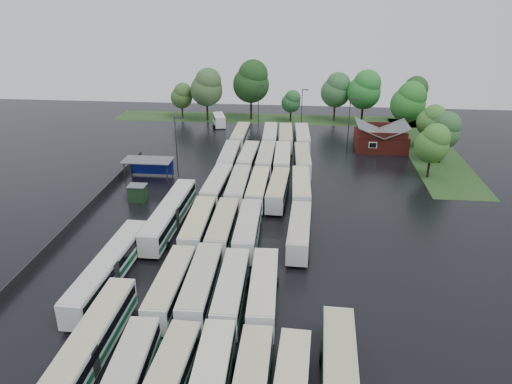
{
  "coord_description": "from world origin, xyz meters",
  "views": [
    {
      "loc": [
        8.72,
        -55.22,
        30.81
      ],
      "look_at": [
        2.0,
        12.0,
        2.5
      ],
      "focal_mm": 35.0,
      "sensor_mm": 36.0,
      "label": 1
    }
  ],
  "objects": [
    {
      "name": "bus_r1c2",
      "position": [
        1.94,
        -12.64,
        1.9
      ],
      "size": [
        2.88,
        12.46,
        3.46
      ],
      "rotation": [
        0.0,
        0.0,
        0.02
      ],
      "color": "silver",
      "rests_on": "ground"
    },
    {
      "name": "bus_r5c4",
      "position": [
        8.38,
        42.05,
        1.96
      ],
      "size": [
        3.34,
        12.94,
        3.57
      ],
      "rotation": [
        0.0,
        0.0,
        0.05
      ],
      "color": "silver",
      "rests_on": "ground"
    },
    {
      "name": "brick_building",
      "position": [
        24.0,
        42.77,
        1.87
      ],
      "size": [
        10.07,
        8.6,
        5.39
      ],
      "color": "maroon",
      "rests_on": "ground"
    },
    {
      "name": "bus_r2c2",
      "position": [
        2.06,
        0.86,
        1.94
      ],
      "size": [
        2.94,
        12.74,
        3.53
      ],
      "rotation": [
        0.0,
        0.0,
        0.02
      ],
      "color": "silver",
      "rests_on": "ground"
    },
    {
      "name": "tree_east_1",
      "position": [
        34.09,
        35.37,
        6.25
      ],
      "size": [
        5.87,
        5.87,
        9.72
      ],
      "color": "black",
      "rests_on": "ground"
    },
    {
      "name": "bus_r3c2",
      "position": [
        2.04,
        14.63,
        1.9
      ],
      "size": [
        2.73,
        12.44,
        3.46
      ],
      "rotation": [
        0.0,
        0.0,
        -0.01
      ],
      "color": "silver",
      "rests_on": "ground"
    },
    {
      "name": "bus_r2c4",
      "position": [
        8.59,
        1.16,
        1.9
      ],
      "size": [
        2.98,
        12.47,
        3.45
      ],
      "rotation": [
        0.0,
        0.0,
        -0.03
      ],
      "color": "silver",
      "rests_on": "ground"
    },
    {
      "name": "ground",
      "position": [
        0.0,
        0.0,
        0.0
      ],
      "size": [
        160.0,
        160.0,
        0.0
      ],
      "primitive_type": "plane",
      "color": "black",
      "rests_on": "ground"
    },
    {
      "name": "tree_north_4",
      "position": [
        15.96,
        64.53,
        7.53
      ],
      "size": [
        7.07,
        7.07,
        11.71
      ],
      "color": "#302118",
      "rests_on": "ground"
    },
    {
      "name": "tree_east_4",
      "position": [
        32.39,
        59.9,
        5.42
      ],
      "size": [
        5.09,
        5.09,
        8.43
      ],
      "color": "black",
      "rests_on": "ground"
    },
    {
      "name": "lamp_post_nw",
      "position": [
        -13.21,
        26.08,
        5.72
      ],
      "size": [
        1.52,
        0.3,
        9.84
      ],
      "color": "#2D2D30",
      "rests_on": "ground"
    },
    {
      "name": "bus_r5c3",
      "position": [
        5.0,
        42.25,
        1.92
      ],
      "size": [
        3.25,
        12.62,
        3.48
      ],
      "rotation": [
        0.0,
        0.0,
        0.05
      ],
      "color": "silver",
      "rests_on": "ground"
    },
    {
      "name": "bus_r2c0",
      "position": [
        -4.41,
        1.25,
        1.95
      ],
      "size": [
        2.97,
        12.78,
        3.54
      ],
      "rotation": [
        0.0,
        0.0,
        0.02
      ],
      "color": "silver",
      "rests_on": "ground"
    },
    {
      "name": "bus_r3c3",
      "position": [
        5.09,
        14.7,
        1.88
      ],
      "size": [
        3.1,
        12.36,
        3.41
      ],
      "rotation": [
        0.0,
        0.0,
        -0.04
      ],
      "color": "silver",
      "rests_on": "ground"
    },
    {
      "name": "bus_r3c1",
      "position": [
        -1.01,
        14.72,
        1.95
      ],
      "size": [
        2.87,
        12.78,
        3.55
      ],
      "rotation": [
        0.0,
        0.0,
        0.01
      ],
      "color": "silver",
      "rests_on": "ground"
    },
    {
      "name": "bus_r4c1",
      "position": [
        -1.05,
        28.7,
        1.89
      ],
      "size": [
        2.85,
        12.4,
        3.44
      ],
      "rotation": [
        0.0,
        0.0,
        -0.02
      ],
      "color": "silver",
      "rests_on": "ground"
    },
    {
      "name": "lamp_post_back_e",
      "position": [
        8.08,
        55.0,
        5.44
      ],
      "size": [
        1.44,
        0.28,
        9.36
      ],
      "color": "#2D2D30",
      "rests_on": "ground"
    },
    {
      "name": "puddle_2",
      "position": [
        -10.62,
        -0.58,
        0.0
      ],
      "size": [
        4.94,
        4.94,
        0.01
      ],
      "primitive_type": "cylinder",
      "color": "black",
      "rests_on": "ground"
    },
    {
      "name": "grass_strip_east",
      "position": [
        34.0,
        42.8,
        0.01
      ],
      "size": [
        10.0,
        50.0,
        0.01
      ],
      "primitive_type": "cube",
      "color": "#204017",
      "rests_on": "ground"
    },
    {
      "name": "bus_r4c4",
      "position": [
        8.58,
        28.71,
        1.89
      ],
      "size": [
        3.23,
        12.45,
        3.43
      ],
      "rotation": [
        0.0,
        0.0,
        0.05
      ],
      "color": "silver",
      "rests_on": "ground"
    },
    {
      "name": "bus_r1c0",
      "position": [
        -4.4,
        -12.58,
        1.89
      ],
      "size": [
        2.71,
        12.39,
        3.44
      ],
      "rotation": [
        0.0,
        0.0,
        -0.01
      ],
      "color": "silver",
      "rests_on": "ground"
    },
    {
      "name": "bus_r4c0",
      "position": [
        -4.4,
        28.19,
        1.97
      ],
      "size": [
        3.0,
        12.91,
        3.58
      ],
      "rotation": [
        0.0,
        0.0,
        0.02
      ],
      "color": "silver",
      "rests_on": "ground"
    },
    {
      "name": "utility_hut",
      "position": [
        -16.2,
        12.6,
        1.32
      ],
      "size": [
        2.7,
        2.2,
        2.62
      ],
      "color": "black",
      "rests_on": "ground"
    },
    {
      "name": "tree_north_0",
      "position": [
        -21.2,
        63.1,
        5.66
      ],
      "size": [
        5.31,
        5.31,
        8.8
      ],
      "color": "#3A2717",
      "rests_on": "ground"
    },
    {
      "name": "bus_r4c3",
      "position": [
        5.08,
        28.35,
        1.97
      ],
      "size": [
        3.01,
        12.89,
        3.57
      ],
      "rotation": [
        0.0,
        0.0,
        0.02
      ],
      "color": "silver",
      "rests_on": "ground"
    },
    {
      "name": "puddle_4",
      "position": [
        12.55,
        -18.3,
        0.0
      ],
      "size": [
        2.52,
        2.52,
        0.01
      ],
      "primitive_type": "cylinder",
      "color": "black",
      "rests_on": "ground"
    },
    {
      "name": "bus_r5c0",
      "position": [
        -4.24,
        42.25,
        1.9
      ],
      "size": [
        2.66,
        12.39,
        3.45
      ],
      "rotation": [
        0.0,
        0.0,
        -0.0
      ],
      "color": "silver",
      "rests_on": "ground"
    },
    {
      "name": "bus_r1c1",
      "position": [
        -1.3,
        -12.21,
        1.98
      ],
      "size": [
        3.01,
        12.96,
        3.59
      ],
      "rotation": [
        0.0,
        0.0,
        0.02
      ],
      "color": "silver",
      "rests_on": "ground"
    },
    {
      "name": "tree_east_2",
      "position": [
        33.75,
        44.06,
        5.83
      ],
      "size": [
        5.5,
        5.48,
        9.07
      ],
      "color": "#342514",
      "rests_on": "ground"
    },
    {
      "name": "bus_r0c0",
      "position": [
        -4.48,
        -25.92,
        1.92
      ],
      "size": [
        3.29,
        12.65,
        3.49
      ],
      "rotation": [
        0.0,
        0.0,
        0.05
      ],
      "color": "silver",
      "rests_on": "ground"
    },
    {
      "name": "puddle_3",
      "position": [
        4.8,
        0.85,
        0.0
      ],
      "size": [
        4.24,
        4.24,
        0.01
      ],
      "primitive_type": "cylinder",
      "color": "black",
      "rests_on": "ground"
    },
    {
      "name": "tree_north_3",
      "position": [
        5.44,
        62.86,
        4.9
      ],
      "size": [
        4.6,
        4.6,
        7.62
      ],
      "color": "black",
      "rests_on": "ground"
    },
    {
      "name": "west_fence",
      "position": [
        -22.2,
        8.0,
        0.6
      ],
      "size": [
        0.1,
        50.0,
        1.2
      ],
      "primitive_type": "cube",
      "color": "#2D2D30",
      "rests_on": "ground"
    },
    {
      "name": "artic_bus_west_b",
      "position": [
        -9.0,
        4.46,
        1.94
      ],
      "size": [
        3.13,
        18.89,
        3.49
      ],
      "rotation": [
        0.0,
        0.0,
        -0.03
      ],
      "color": "silver",
      "rests_on": "ground"
    },
    {
      "name": "wash_shed",
      "position": [
        -17.2,
        22.02,
        2.99
      ],
      "size": [
        8.2,
        4.2,
        3.58
      ],
      "color": "#2D2D30",
      "rests_on": "ground"
    },
    {
      "name": "bus_r4c2",
      "position": [
        2.11,
        28.49,
        1.94
      ],
      "size": [
        2.77,
        12.71,
        3.53
      ],
      "rotation": [
        0.0,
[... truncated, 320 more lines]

